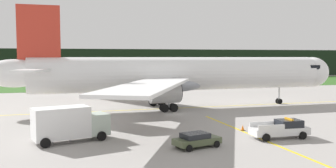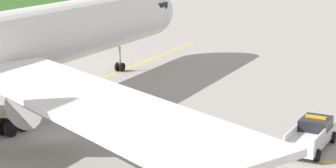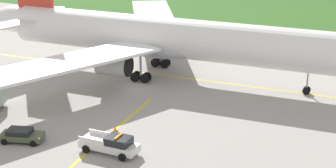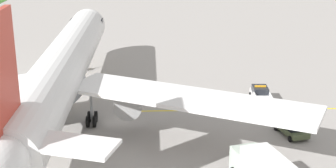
{
  "view_description": "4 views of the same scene",
  "coord_description": "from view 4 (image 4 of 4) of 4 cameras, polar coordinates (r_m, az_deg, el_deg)",
  "views": [
    {
      "loc": [
        -13.96,
        -46.76,
        7.92
      ],
      "look_at": [
        0.76,
        6.77,
        3.73
      ],
      "focal_mm": 38.65,
      "sensor_mm": 36.0,
      "label": 1
    },
    {
      "loc": [
        -31.09,
        -24.46,
        13.14
      ],
      "look_at": [
        4.33,
        -6.72,
        3.54
      ],
      "focal_mm": 64.82,
      "sensor_mm": 36.0,
      "label": 2
    },
    {
      "loc": [
        28.1,
        -55.36,
        22.86
      ],
      "look_at": [
        7.02,
        -5.24,
        3.35
      ],
      "focal_mm": 57.2,
      "sensor_mm": 36.0,
      "label": 3
    },
    {
      "loc": [
        -48.05,
        -4.22,
        20.08
      ],
      "look_at": [
        3.62,
        -5.19,
        3.2
      ],
      "focal_mm": 52.2,
      "sensor_mm": 36.0,
      "label": 4
    }
  ],
  "objects": [
    {
      "name": "taxiway_centerline_main",
      "position": [
        55.85,
        -11.88,
        -3.39
      ],
      "size": [
        72.08,
        1.61,
        0.01
      ],
      "primitive_type": "cube",
      "rotation": [
        0.0,
        0.0,
        0.02
      ],
      "color": "yellow",
      "rests_on": "ground"
    },
    {
      "name": "airliner",
      "position": [
        53.39,
        -12.38,
        1.39
      ],
      "size": [
        54.58,
        50.45,
        14.98
      ],
      "color": "white",
      "rests_on": "ground"
    },
    {
      "name": "staff_car",
      "position": [
        50.51,
        14.23,
        -5.06
      ],
      "size": [
        4.46,
        2.89,
        1.3
      ],
      "color": "#465034",
      "rests_on": "ground"
    },
    {
      "name": "ground",
      "position": [
        52.24,
        -5.64,
        -4.61
      ],
      "size": [
        320.0,
        320.0,
        0.0
      ],
      "primitive_type": "plane",
      "color": "#9A9591"
    },
    {
      "name": "taxiway_centerline_spur",
      "position": [
        57.77,
        14.46,
        -2.85
      ],
      "size": [
        0.93,
        34.89,
        0.01
      ],
      "primitive_type": "cube",
      "rotation": [
        0.0,
        0.0,
        -1.55
      ],
      "color": "yellow",
      "rests_on": "ground"
    },
    {
      "name": "apron_cone",
      "position": [
        56.19,
        6.82,
        -2.67
      ],
      "size": [
        0.47,
        0.47,
        0.59
      ],
      "color": "black",
      "rests_on": "ground"
    },
    {
      "name": "ops_pickup_truck",
      "position": [
        58.51,
        10.8,
        -1.38
      ],
      "size": [
        5.75,
        2.34,
        1.94
      ],
      "color": "silver",
      "rests_on": "ground"
    }
  ]
}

